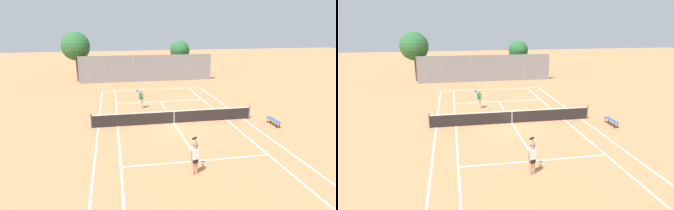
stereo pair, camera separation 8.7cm
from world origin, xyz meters
TOP-DOWN VIEW (x-y plane):
  - ground_plane at (0.00, 0.00)m, footprint 120.00×120.00m
  - court_line_markings at (0.00, 0.00)m, footprint 11.10×23.90m
  - tennis_net at (0.00, 0.00)m, footprint 12.00×0.10m
  - player_near_side at (-0.58, -7.78)m, footprint 0.52×0.84m
  - player_far_left at (-2.01, 4.44)m, footprint 0.72×0.72m
  - loose_tennis_ball_0 at (1.08, 10.79)m, footprint 0.07×0.07m
  - loose_tennis_ball_1 at (-4.79, -2.57)m, footprint 0.07×0.07m
  - loose_tennis_ball_2 at (-1.40, 7.71)m, footprint 0.07×0.07m
  - loose_tennis_ball_3 at (1.14, -10.37)m, footprint 0.07×0.07m
  - loose_tennis_ball_4 at (-4.46, -7.62)m, footprint 0.07×0.07m
  - courtside_bench at (6.98, -1.81)m, footprint 0.36×1.50m
  - back_fence at (0.00, 16.67)m, footprint 16.75×0.08m
  - tree_behind_left at (-8.54, 18.42)m, footprint 3.51×3.51m
  - tree_behind_right at (4.80, 19.24)m, footprint 2.64×2.64m

SIDE VIEW (x-z plane):
  - ground_plane at x=0.00m, z-range 0.00..0.00m
  - court_line_markings at x=0.00m, z-range 0.00..0.01m
  - loose_tennis_ball_0 at x=1.08m, z-range 0.00..0.07m
  - loose_tennis_ball_1 at x=-4.79m, z-range 0.00..0.07m
  - loose_tennis_ball_2 at x=-1.40m, z-range 0.00..0.07m
  - loose_tennis_ball_3 at x=1.14m, z-range 0.00..0.07m
  - loose_tennis_ball_4 at x=-4.46m, z-range 0.00..0.07m
  - courtside_bench at x=6.98m, z-range 0.18..0.64m
  - tennis_net at x=0.00m, z-range -0.03..1.04m
  - player_near_side at x=-0.58m, z-range 0.04..1.81m
  - player_far_left at x=-2.01m, z-range 0.04..1.81m
  - back_fence at x=0.00m, z-range 0.00..3.35m
  - tree_behind_right at x=4.80m, z-range 1.07..5.99m
  - tree_behind_left at x=-8.54m, z-range 1.22..7.38m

